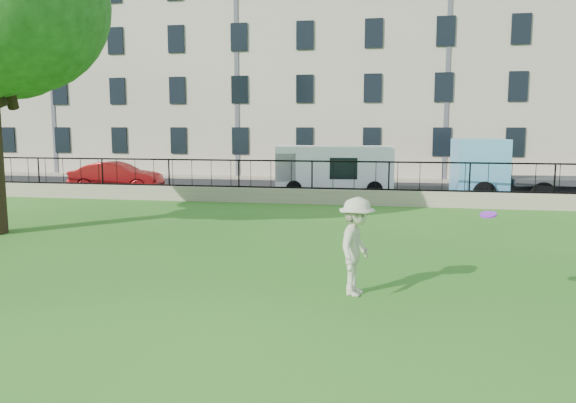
% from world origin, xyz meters
% --- Properties ---
extents(ground, '(120.00, 120.00, 0.00)m').
position_xyz_m(ground, '(0.00, 0.00, 0.00)').
color(ground, '#1E5E16').
rests_on(ground, ground).
extents(retaining_wall, '(50.00, 0.40, 0.60)m').
position_xyz_m(retaining_wall, '(0.00, 12.00, 0.30)').
color(retaining_wall, gray).
rests_on(retaining_wall, ground).
extents(iron_railing, '(50.00, 0.05, 1.13)m').
position_xyz_m(iron_railing, '(0.00, 12.00, 1.15)').
color(iron_railing, black).
rests_on(iron_railing, retaining_wall).
extents(street, '(60.00, 9.00, 0.01)m').
position_xyz_m(street, '(0.00, 16.70, 0.01)').
color(street, black).
rests_on(street, ground).
extents(sidewalk, '(60.00, 1.40, 0.12)m').
position_xyz_m(sidewalk, '(0.00, 21.90, 0.06)').
color(sidewalk, gray).
rests_on(sidewalk, ground).
extents(building_row, '(56.40, 10.40, 13.80)m').
position_xyz_m(building_row, '(0.00, 27.57, 6.92)').
color(building_row, beige).
rests_on(building_row, ground).
extents(man, '(0.90, 1.28, 1.80)m').
position_xyz_m(man, '(2.50, 0.12, 0.90)').
color(man, beige).
rests_on(man, ground).
extents(frisbee, '(0.30, 0.30, 0.12)m').
position_xyz_m(frisbee, '(4.70, -0.25, 1.61)').
color(frisbee, purple).
extents(red_sedan, '(4.36, 1.95, 1.39)m').
position_xyz_m(red_sedan, '(-9.60, 14.40, 0.69)').
color(red_sedan, maroon).
rests_on(red_sedan, street).
extents(white_van, '(5.37, 2.57, 2.17)m').
position_xyz_m(white_van, '(0.53, 15.40, 1.09)').
color(white_van, white).
rests_on(white_van, street).
extents(blue_truck, '(6.23, 2.64, 2.55)m').
position_xyz_m(blue_truck, '(8.68, 14.40, 1.27)').
color(blue_truck, '#5EAEDE').
rests_on(blue_truck, street).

